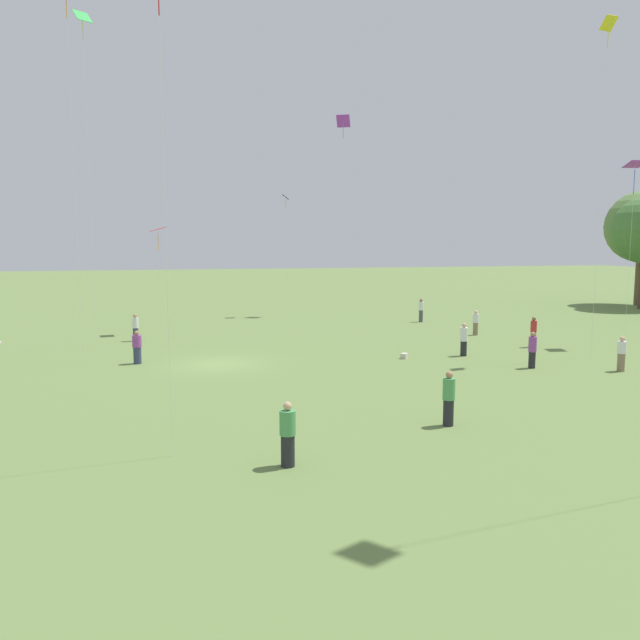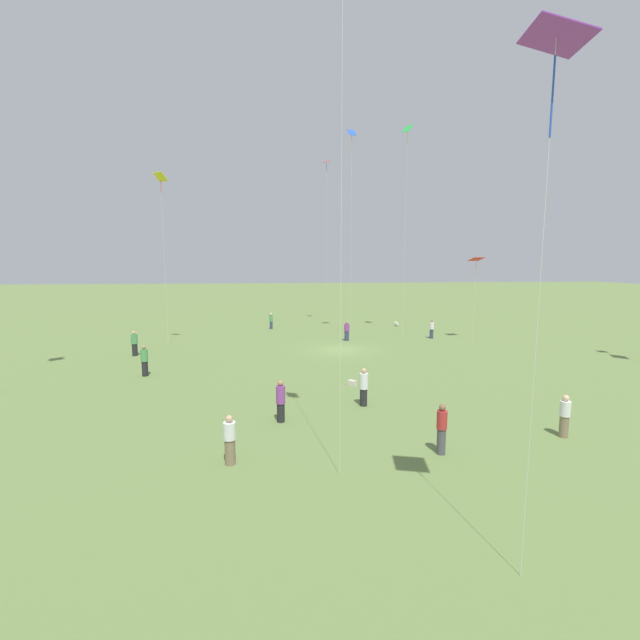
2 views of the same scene
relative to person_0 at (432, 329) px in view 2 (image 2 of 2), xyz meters
name	(u,v)px [view 2 (image 2 of 2)]	position (x,y,z in m)	size (l,w,h in m)	color
ground_plane	(340,350)	(8.99, 4.25, -0.85)	(240.00, 240.00, 0.00)	olive
person_0	(432,329)	(0.00, 0.00, 0.00)	(0.48, 0.48, 1.71)	#333D5B
person_1	(230,440)	(15.69, 22.68, -0.02)	(0.43, 0.43, 1.68)	#847056
person_2	(442,429)	(8.43, 22.74, 0.05)	(0.45, 0.45, 1.80)	#4C4C51
person_3	(135,344)	(24.14, 4.61, 0.04)	(0.45, 0.45, 1.81)	#232328
person_4	(145,361)	(21.76, 10.61, 0.07)	(0.43, 0.43, 1.86)	#232328
person_5	(281,401)	(13.93, 19.00, 0.04)	(0.44, 0.44, 1.80)	#232328
person_6	(364,387)	(10.02, 17.37, 0.04)	(0.52, 0.52, 1.80)	#232328
person_7	(271,321)	(14.28, -7.30, -0.02)	(0.36, 0.36, 1.66)	#333D5B
person_8	(347,331)	(7.76, 0.28, -0.02)	(0.65, 0.65, 1.70)	#333D5B
person_10	(565,416)	(3.17, 21.86, -0.03)	(0.44, 0.44, 1.66)	#847056
kite_1	(161,185)	(22.49, 1.56, 11.73)	(1.10, 1.04, 13.50)	yellow
kite_2	(352,149)	(6.97, -2.41, 15.84)	(0.86, 0.70, 18.40)	blue
kite_4	(555,56)	(9.07, 28.62, 9.50)	(1.19, 1.22, 10.85)	purple
kite_5	(476,261)	(-3.12, 1.57, 6.01)	(1.17, 1.15, 7.18)	red
kite_6	(326,179)	(8.28, -9.62, 14.68)	(0.85, 0.84, 17.36)	red
kite_7	(407,141)	(2.01, -2.15, 16.60)	(1.03, 1.11, 18.87)	green
dog_0	(396,323)	(0.89, -7.86, -0.54)	(0.33, 0.73, 0.47)	silver
picnic_bag_0	(352,383)	(9.91, 13.96, -0.71)	(0.50, 0.50, 0.28)	beige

